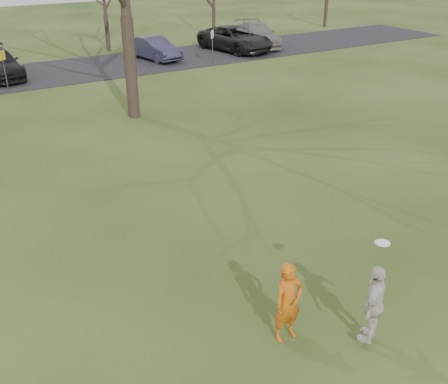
{
  "coord_description": "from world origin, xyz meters",
  "views": [
    {
      "loc": [
        -5.77,
        -5.6,
        7.1
      ],
      "look_at": [
        0.0,
        4.0,
        1.5
      ],
      "focal_mm": 41.0,
      "sensor_mm": 36.0,
      "label": 1
    }
  ],
  "objects_px": {
    "player_defender": "(288,302)",
    "car_7": "(257,35)",
    "car_6": "(235,39)",
    "car_5": "(154,48)",
    "catching_play": "(374,303)"
  },
  "relations": [
    {
      "from": "player_defender",
      "to": "catching_play",
      "type": "height_order",
      "value": "catching_play"
    },
    {
      "from": "catching_play",
      "to": "player_defender",
      "type": "bearing_deg",
      "value": 143.35
    },
    {
      "from": "car_5",
      "to": "car_7",
      "type": "height_order",
      "value": "car_7"
    },
    {
      "from": "car_6",
      "to": "catching_play",
      "type": "xyz_separation_m",
      "value": [
        -12.92,
        -25.46,
        0.11
      ]
    },
    {
      "from": "car_5",
      "to": "car_6",
      "type": "bearing_deg",
      "value": -14.31
    },
    {
      "from": "car_6",
      "to": "car_7",
      "type": "distance_m",
      "value": 2.32
    },
    {
      "from": "player_defender",
      "to": "catching_play",
      "type": "relative_size",
      "value": 0.76
    },
    {
      "from": "player_defender",
      "to": "car_5",
      "type": "height_order",
      "value": "player_defender"
    },
    {
      "from": "car_6",
      "to": "car_5",
      "type": "bearing_deg",
      "value": 167.53
    },
    {
      "from": "player_defender",
      "to": "car_7",
      "type": "bearing_deg",
      "value": 57.18
    },
    {
      "from": "player_defender",
      "to": "car_6",
      "type": "bearing_deg",
      "value": 60.33
    },
    {
      "from": "player_defender",
      "to": "car_6",
      "type": "distance_m",
      "value": 28.32
    },
    {
      "from": "catching_play",
      "to": "car_5",
      "type": "bearing_deg",
      "value": 74.82
    },
    {
      "from": "player_defender",
      "to": "car_6",
      "type": "xyz_separation_m",
      "value": [
        14.2,
        24.51,
        -0.01
      ]
    },
    {
      "from": "car_6",
      "to": "player_defender",
      "type": "bearing_deg",
      "value": -130.0
    }
  ]
}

